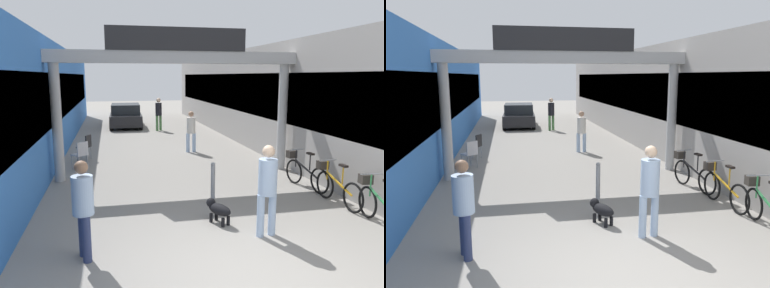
% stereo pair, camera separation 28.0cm
% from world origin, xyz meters
% --- Properties ---
extents(ground_plane, '(80.00, 80.00, 0.00)m').
position_xyz_m(ground_plane, '(0.00, 0.00, 0.00)').
color(ground_plane, gray).
extents(storefront_left, '(3.00, 26.00, 4.03)m').
position_xyz_m(storefront_left, '(-5.09, 11.00, 2.02)').
color(storefront_left, blue).
rests_on(storefront_left, ground_plane).
extents(storefront_right, '(3.00, 26.00, 4.03)m').
position_xyz_m(storefront_right, '(5.09, 11.00, 2.02)').
color(storefront_right, '#9E9993').
rests_on(storefront_right, ground_plane).
extents(arcade_sign_gateway, '(7.40, 0.47, 4.26)m').
position_xyz_m(arcade_sign_gateway, '(0.00, 6.00, 3.02)').
color(arcade_sign_gateway, '#B2B2B2').
rests_on(arcade_sign_gateway, ground_plane).
extents(pedestrian_with_dog, '(0.39, 0.38, 1.71)m').
position_xyz_m(pedestrian_with_dog, '(0.83, 1.35, 0.98)').
color(pedestrian_with_dog, '#A5BFE0').
rests_on(pedestrian_with_dog, ground_plane).
extents(pedestrian_companion, '(0.43, 0.43, 1.63)m').
position_xyz_m(pedestrian_companion, '(-2.38, 1.13, 0.93)').
color(pedestrian_companion, navy).
rests_on(pedestrian_companion, ground_plane).
extents(pedestrian_carrying_crate, '(0.39, 0.37, 1.59)m').
position_xyz_m(pedestrian_carrying_crate, '(1.12, 9.22, 0.90)').
color(pedestrian_carrying_crate, '#A5BFE0').
rests_on(pedestrian_carrying_crate, ground_plane).
extents(pedestrian_elderly_walking, '(0.47, 0.47, 1.76)m').
position_xyz_m(pedestrian_elderly_walking, '(0.65, 15.26, 1.01)').
color(pedestrian_elderly_walking, '#4C7F47').
rests_on(pedestrian_elderly_walking, ground_plane).
extents(dog_on_leash, '(0.50, 0.66, 0.47)m').
position_xyz_m(dog_on_leash, '(0.13, 2.13, 0.29)').
color(dog_on_leash, black).
rests_on(dog_on_leash, ground_plane).
extents(bicycle_green_nearest, '(0.46, 1.68, 0.98)m').
position_xyz_m(bicycle_green_nearest, '(3.21, 1.34, 0.44)').
color(bicycle_green_nearest, black).
rests_on(bicycle_green_nearest, ground_plane).
extents(bicycle_orange_second, '(0.46, 1.69, 0.98)m').
position_xyz_m(bicycle_orange_second, '(3.12, 2.67, 0.44)').
color(bicycle_orange_second, black).
rests_on(bicycle_orange_second, ground_plane).
extents(bicycle_black_third, '(0.48, 1.67, 0.98)m').
position_xyz_m(bicycle_black_third, '(3.04, 4.01, 0.44)').
color(bicycle_black_third, black).
rests_on(bicycle_black_third, ground_plane).
extents(bollard_post_metal, '(0.10, 0.10, 1.00)m').
position_xyz_m(bollard_post_metal, '(0.33, 3.21, 0.51)').
color(bollard_post_metal, gray).
rests_on(bollard_post_metal, ground_plane).
extents(cafe_chair_aluminium_nearer, '(0.56, 0.56, 0.89)m').
position_xyz_m(cafe_chair_aluminium_nearer, '(-2.86, 7.28, 0.54)').
color(cafe_chair_aluminium_nearer, gray).
rests_on(cafe_chair_aluminium_nearer, ground_plane).
extents(cafe_chair_black_farther, '(0.52, 0.52, 0.89)m').
position_xyz_m(cafe_chair_black_farther, '(-2.78, 8.65, 0.54)').
color(cafe_chair_black_farther, gray).
rests_on(cafe_chair_black_farther, ground_plane).
extents(parked_car_black, '(1.91, 4.06, 1.33)m').
position_xyz_m(parked_car_black, '(-1.03, 17.25, 0.64)').
color(parked_car_black, black).
rests_on(parked_car_black, ground_plane).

